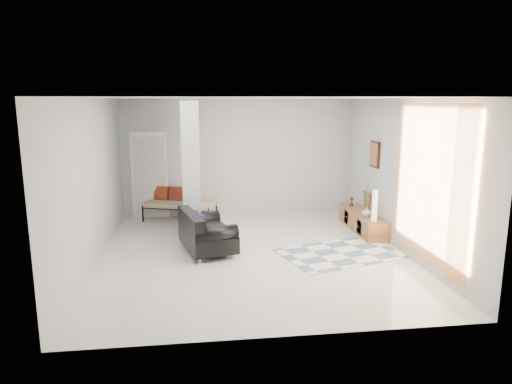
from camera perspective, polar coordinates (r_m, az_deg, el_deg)
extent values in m
plane|color=beige|center=(8.42, -0.36, -7.74)|extent=(6.00, 6.00, 0.00)
plane|color=white|center=(7.95, -0.39, 11.68)|extent=(6.00, 6.00, 0.00)
plane|color=#B6B8BB|center=(11.02, -2.27, 4.31)|extent=(6.00, 0.00, 6.00)
plane|color=#B6B8BB|center=(5.17, 3.66, -3.91)|extent=(6.00, 0.00, 6.00)
plane|color=#B6B8BB|center=(8.21, -19.80, 1.18)|extent=(0.00, 6.00, 6.00)
plane|color=#B6B8BB|center=(8.83, 17.64, 2.00)|extent=(0.00, 6.00, 6.00)
cube|color=#ADB3B5|center=(9.59, -8.09, 3.14)|extent=(0.35, 1.20, 2.80)
cube|color=white|center=(11.05, -13.15, 2.05)|extent=(0.85, 0.06, 2.04)
plane|color=orange|center=(7.77, 20.66, 0.95)|extent=(0.00, 2.55, 2.55)
cube|color=black|center=(9.89, 14.63, 4.59)|extent=(0.04, 0.45, 0.55)
cube|color=brown|center=(10.09, 13.16, -3.61)|extent=(0.45, 1.88, 0.40)
cube|color=black|center=(9.64, 12.81, -4.30)|extent=(0.02, 0.25, 0.28)
cube|color=black|center=(10.40, 11.25, -3.08)|extent=(0.02, 0.25, 0.28)
cube|color=#BA8736|center=(10.29, 13.69, -1.04)|extent=(0.09, 0.32, 0.40)
cube|color=silver|center=(9.61, 13.53, -2.77)|extent=(0.04, 0.10, 0.12)
cylinder|color=silver|center=(8.04, -7.05, -8.40)|extent=(0.05, 0.05, 0.10)
cylinder|color=silver|center=(9.05, -8.84, -6.17)|extent=(0.05, 0.05, 0.10)
cylinder|color=silver|center=(8.20, -2.95, -7.92)|extent=(0.05, 0.05, 0.10)
cylinder|color=silver|center=(9.19, -5.17, -5.80)|extent=(0.05, 0.05, 0.10)
cube|color=black|center=(8.55, -6.07, -5.74)|extent=(1.11, 1.49, 0.30)
cube|color=black|center=(8.39, -8.10, -3.79)|extent=(0.53, 1.34, 0.36)
cylinder|color=black|center=(7.98, -5.03, -5.26)|extent=(0.81, 0.46, 0.28)
cylinder|color=black|center=(9.00, -7.05, -3.37)|extent=(0.81, 0.46, 0.28)
cube|color=black|center=(8.41, -7.31, -3.58)|extent=(0.26, 0.51, 0.31)
cylinder|color=black|center=(10.83, -13.97, -2.62)|extent=(0.04, 0.04, 0.40)
cylinder|color=black|center=(10.26, -5.94, -3.10)|extent=(0.04, 0.04, 0.40)
cylinder|color=black|center=(11.40, -12.60, -1.85)|extent=(0.04, 0.04, 0.40)
cylinder|color=black|center=(10.86, -4.94, -2.27)|extent=(0.04, 0.04, 0.40)
cube|color=beige|center=(10.77, -9.48, -1.52)|extent=(1.73, 1.14, 0.12)
cube|color=maroon|center=(11.05, -11.74, -0.11)|extent=(0.37, 0.26, 0.33)
cube|color=maroon|center=(10.91, -9.93, -0.19)|extent=(0.37, 0.26, 0.33)
cube|color=maroon|center=(10.78, -8.08, -0.27)|extent=(0.37, 0.26, 0.33)
cube|color=beige|center=(8.58, 10.56, -7.54)|extent=(2.43, 1.95, 0.01)
cylinder|color=silver|center=(9.35, 14.62, -1.64)|extent=(0.11, 0.11, 0.62)
imported|color=silver|center=(9.70, 13.63, -2.41)|extent=(0.21, 0.21, 0.20)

